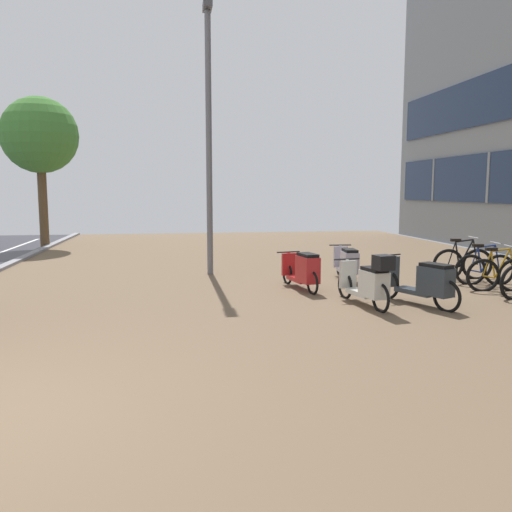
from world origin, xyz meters
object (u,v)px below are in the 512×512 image
bicycle_rack_05 (463,264)px  scooter_far (303,270)px  bicycle_rack_03 (498,275)px  scooter_mid (369,282)px  bicycle_rack_04 (485,269)px  scooter_extra (424,282)px  street_tree (40,136)px  scooter_near (347,263)px  lamp_post (209,128)px

bicycle_rack_05 → scooter_far: size_ratio=0.82×
bicycle_rack_03 → scooter_mid: (-3.08, -0.97, 0.11)m
bicycle_rack_04 → scooter_extra: 2.87m
bicycle_rack_04 → street_tree: 14.96m
bicycle_rack_03 → scooter_near: (-2.57, 1.66, 0.06)m
bicycle_rack_05 → scooter_mid: bicycle_rack_05 is taller
scooter_near → scooter_mid: size_ratio=0.98×
bicycle_rack_04 → lamp_post: size_ratio=0.21×
bicycle_rack_04 → scooter_far: 3.98m
scooter_far → lamp_post: 4.21m
scooter_mid → bicycle_rack_04: bearing=27.6°
scooter_far → scooter_extra: size_ratio=0.98×
lamp_post → scooter_far: bearing=-54.3°
bicycle_rack_04 → scooter_near: 2.89m
scooter_mid → lamp_post: bearing=121.1°
lamp_post → street_tree: 8.91m
bicycle_rack_04 → scooter_mid: 3.66m
lamp_post → street_tree: lamp_post is taller
lamp_post → scooter_near: bearing=-25.3°
bicycle_rack_03 → bicycle_rack_05: size_ratio=0.93×
scooter_near → scooter_far: bearing=-142.1°
bicycle_rack_03 → street_tree: bearing=137.2°
street_tree → bicycle_rack_03: bearing=-42.8°
bicycle_rack_03 → street_tree: size_ratio=0.25×
bicycle_rack_03 → scooter_far: bicycle_rack_03 is taller
bicycle_rack_04 → bicycle_rack_05: bearing=96.8°
bicycle_rack_03 → bicycle_rack_05: (0.08, 1.44, 0.02)m
bicycle_rack_05 → lamp_post: (-5.59, 1.61, 3.10)m
bicycle_rack_03 → bicycle_rack_04: bicycle_rack_03 is taller
bicycle_rack_04 → bicycle_rack_05: (-0.09, 0.72, 0.02)m
scooter_far → bicycle_rack_05: bearing=10.9°
bicycle_rack_04 → scooter_far: size_ratio=0.76×
scooter_extra → scooter_mid: bearing=176.2°
bicycle_rack_03 → scooter_mid: scooter_mid is taller
scooter_extra → lamp_post: (-3.41, 4.09, 3.03)m
bicycle_rack_04 → street_tree: street_tree is taller
scooter_extra → street_tree: size_ratio=0.33×
scooter_mid → street_tree: (-7.84, 11.10, 3.44)m
bicycle_rack_03 → bicycle_rack_04: 0.74m
scooter_extra → scooter_far: bearing=134.6°
bicycle_rack_03 → scooter_far: bearing=169.7°
bicycle_rack_03 → scooter_mid: bearing=-162.5°
bicycle_rack_04 → scooter_near: (-2.73, 0.94, 0.06)m
bicycle_rack_03 → bicycle_rack_05: bearing=87.0°
scooter_mid → scooter_far: bearing=113.7°
scooter_mid → street_tree: size_ratio=0.33×
bicycle_rack_03 → scooter_near: bicycle_rack_03 is taller
bicycle_rack_05 → scooter_extra: (-2.18, -2.48, 0.07)m
lamp_post → scooter_extra: bearing=-50.2°
bicycle_rack_05 → scooter_extra: bearing=-131.4°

